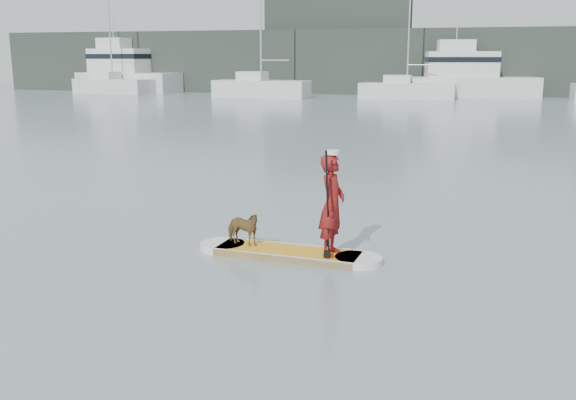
% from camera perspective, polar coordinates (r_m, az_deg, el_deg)
% --- Properties ---
extents(ground, '(140.00, 140.00, 0.00)m').
position_cam_1_polar(ground, '(11.17, 2.25, -5.02)').
color(ground, slate).
rests_on(ground, ground).
extents(paddleboard, '(3.29, 0.99, 0.12)m').
position_cam_1_polar(paddleboard, '(11.15, 0.00, -4.72)').
color(paddleboard, orange).
rests_on(paddleboard, ground).
extents(paddler, '(0.46, 0.66, 1.70)m').
position_cam_1_polar(paddler, '(10.69, 3.94, -0.45)').
color(paddler, maroon).
rests_on(paddler, paddleboard).
extents(white_cap, '(0.22, 0.22, 0.07)m').
position_cam_1_polar(white_cap, '(10.52, 4.01, 4.26)').
color(white_cap, silver).
rests_on(white_cap, paddler).
extents(dog, '(0.79, 0.51, 0.61)m').
position_cam_1_polar(dog, '(11.35, -4.07, -2.52)').
color(dog, brown).
rests_on(dog, paddleboard).
extents(paddle, '(0.10, 0.30, 2.00)m').
position_cam_1_polar(paddle, '(10.49, 3.53, -1.67)').
color(paddle, black).
rests_on(paddle, ground).
extents(sailboat_a, '(8.45, 4.14, 11.76)m').
position_cam_1_polar(sailboat_a, '(65.29, -15.34, 9.85)').
color(sailboat_a, silver).
rests_on(sailboat_a, ground).
extents(sailboat_c, '(8.42, 3.34, 11.84)m').
position_cam_1_polar(sailboat_c, '(56.28, -2.46, 9.97)').
color(sailboat_c, silver).
rests_on(sailboat_c, ground).
extents(sailboat_d, '(7.92, 2.60, 11.60)m').
position_cam_1_polar(sailboat_d, '(55.50, 10.44, 9.69)').
color(sailboat_d, silver).
rests_on(sailboat_d, ground).
extents(motor_yacht_a, '(11.17, 5.12, 6.45)m').
position_cam_1_polar(motor_yacht_a, '(58.17, 15.71, 10.53)').
color(motor_yacht_a, silver).
rests_on(motor_yacht_a, ground).
extents(motor_yacht_b, '(11.10, 5.20, 7.05)m').
position_cam_1_polar(motor_yacht_b, '(68.12, -14.34, 10.97)').
color(motor_yacht_b, silver).
rests_on(motor_yacht_b, ground).
extents(shore_mass, '(90.00, 6.00, 6.00)m').
position_cam_1_polar(shore_mass, '(63.43, 13.37, 11.86)').
color(shore_mass, black).
rests_on(shore_mass, ground).
extents(shore_building_west, '(14.00, 4.00, 9.00)m').
position_cam_1_polar(shore_building_west, '(65.58, 4.46, 13.47)').
color(shore_building_west, black).
rests_on(shore_building_west, ground).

